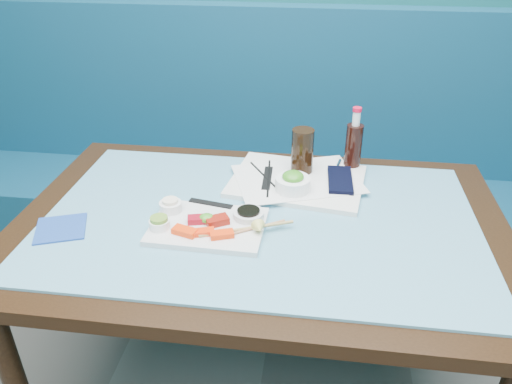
# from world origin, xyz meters

# --- Properties ---
(booth_bench) EXTENTS (3.00, 0.56, 1.17)m
(booth_bench) POSITION_xyz_m (0.00, 2.29, 0.37)
(booth_bench) COLOR navy
(booth_bench) RESTS_ON ground
(dining_table) EXTENTS (1.40, 0.90, 0.75)m
(dining_table) POSITION_xyz_m (0.00, 1.45, 0.67)
(dining_table) COLOR black
(dining_table) RESTS_ON ground
(glass_top) EXTENTS (1.22, 0.76, 0.01)m
(glass_top) POSITION_xyz_m (0.00, 1.45, 0.75)
(glass_top) COLOR #5895B0
(glass_top) RESTS_ON dining_table
(sashimi_plate) EXTENTS (0.31, 0.23, 0.02)m
(sashimi_plate) POSITION_xyz_m (-0.13, 1.37, 0.77)
(sashimi_plate) COLOR silver
(sashimi_plate) RESTS_ON glass_top
(salmon_left) EXTENTS (0.07, 0.05, 0.02)m
(salmon_left) POSITION_xyz_m (-0.18, 1.32, 0.78)
(salmon_left) COLOR #FF3A0A
(salmon_left) RESTS_ON sashimi_plate
(salmon_mid) EXTENTS (0.06, 0.04, 0.01)m
(salmon_mid) POSITION_xyz_m (-0.13, 1.32, 0.78)
(salmon_mid) COLOR #FF320A
(salmon_mid) RESTS_ON sashimi_plate
(salmon_right) EXTENTS (0.07, 0.05, 0.01)m
(salmon_right) POSITION_xyz_m (-0.08, 1.32, 0.78)
(salmon_right) COLOR #FF390A
(salmon_right) RESTS_ON sashimi_plate
(tuna_left) EXTENTS (0.06, 0.04, 0.02)m
(tuna_left) POSITION_xyz_m (-0.16, 1.38, 0.78)
(tuna_left) COLOR maroon
(tuna_left) RESTS_ON sashimi_plate
(tuna_right) EXTENTS (0.07, 0.06, 0.02)m
(tuna_right) POSITION_xyz_m (-0.11, 1.38, 0.78)
(tuna_right) COLOR maroon
(tuna_right) RESTS_ON sashimi_plate
(seaweed_garnish) EXTENTS (0.05, 0.05, 0.02)m
(seaweed_garnish) POSITION_xyz_m (-0.14, 1.38, 0.79)
(seaweed_garnish) COLOR #3E9321
(seaweed_garnish) RESTS_ON sashimi_plate
(ramekin_wasabi) EXTENTS (0.07, 0.07, 0.02)m
(ramekin_wasabi) POSITION_xyz_m (-0.26, 1.34, 0.79)
(ramekin_wasabi) COLOR white
(ramekin_wasabi) RESTS_ON sashimi_plate
(wasabi_fill) EXTENTS (0.06, 0.06, 0.01)m
(wasabi_fill) POSITION_xyz_m (-0.26, 1.34, 0.80)
(wasabi_fill) COLOR olive
(wasabi_fill) RESTS_ON ramekin_wasabi
(ramekin_ginger) EXTENTS (0.08, 0.08, 0.03)m
(ramekin_ginger) POSITION_xyz_m (-0.25, 1.43, 0.79)
(ramekin_ginger) COLOR white
(ramekin_ginger) RESTS_ON sashimi_plate
(ginger_fill) EXTENTS (0.06, 0.06, 0.01)m
(ginger_fill) POSITION_xyz_m (-0.25, 1.43, 0.81)
(ginger_fill) COLOR #F1E2C6
(ginger_fill) RESTS_ON ramekin_ginger
(soy_dish) EXTENTS (0.10, 0.10, 0.02)m
(soy_dish) POSITION_xyz_m (-0.03, 1.42, 0.78)
(soy_dish) COLOR silver
(soy_dish) RESTS_ON sashimi_plate
(soy_fill) EXTENTS (0.07, 0.07, 0.01)m
(soy_fill) POSITION_xyz_m (-0.03, 1.42, 0.79)
(soy_fill) COLOR black
(soy_fill) RESTS_ON soy_dish
(lemon_wedge) EXTENTS (0.05, 0.04, 0.04)m
(lemon_wedge) POSITION_xyz_m (0.01, 1.34, 0.79)
(lemon_wedge) COLOR #D5CD65
(lemon_wedge) RESTS_ON sashimi_plate
(chopstick_sleeve) EXTENTS (0.13, 0.05, 0.00)m
(chopstick_sleeve) POSITION_xyz_m (-0.15, 1.48, 0.78)
(chopstick_sleeve) COLOR black
(chopstick_sleeve) RESTS_ON sashimi_plate
(wooden_chopstick_a) EXTENTS (0.24, 0.11, 0.01)m
(wooden_chopstick_a) POSITION_xyz_m (-0.02, 1.36, 0.78)
(wooden_chopstick_a) COLOR #A88A4F
(wooden_chopstick_a) RESTS_ON sashimi_plate
(wooden_chopstick_b) EXTENTS (0.18, 0.12, 0.01)m
(wooden_chopstick_b) POSITION_xyz_m (-0.01, 1.36, 0.78)
(wooden_chopstick_b) COLOR #A4704D
(wooden_chopstick_b) RESTS_ON sashimi_plate
(serving_tray) EXTENTS (0.45, 0.36, 0.02)m
(serving_tray) POSITION_xyz_m (0.09, 1.67, 0.77)
(serving_tray) COLOR white
(serving_tray) RESTS_ON glass_top
(paper_placemat) EXTENTS (0.45, 0.38, 0.00)m
(paper_placemat) POSITION_xyz_m (0.09, 1.67, 0.77)
(paper_placemat) COLOR silver
(paper_placemat) RESTS_ON serving_tray
(seaweed_bowl) EXTENTS (0.14, 0.14, 0.04)m
(seaweed_bowl) POSITION_xyz_m (0.08, 1.59, 0.79)
(seaweed_bowl) COLOR white
(seaweed_bowl) RESTS_ON serving_tray
(seaweed_salad) EXTENTS (0.08, 0.08, 0.03)m
(seaweed_salad) POSITION_xyz_m (0.08, 1.59, 0.82)
(seaweed_salad) COLOR #37871F
(seaweed_salad) RESTS_ON seaweed_bowl
(cola_glass) EXTENTS (0.09, 0.09, 0.15)m
(cola_glass) POSITION_xyz_m (0.10, 1.72, 0.85)
(cola_glass) COLOR black
(cola_glass) RESTS_ON serving_tray
(navy_pouch) EXTENTS (0.08, 0.17, 0.01)m
(navy_pouch) POSITION_xyz_m (0.23, 1.67, 0.78)
(navy_pouch) COLOR black
(navy_pouch) RESTS_ON serving_tray
(fork) EXTENTS (0.03, 0.08, 0.01)m
(fork) POSITION_xyz_m (0.22, 1.77, 0.78)
(fork) COLOR silver
(fork) RESTS_ON serving_tray
(black_chopstick_a) EXTENTS (0.13, 0.20, 0.01)m
(black_chopstick_a) POSITION_xyz_m (-0.01, 1.66, 0.78)
(black_chopstick_a) COLOR black
(black_chopstick_a) RESTS_ON serving_tray
(black_chopstick_b) EXTENTS (0.03, 0.25, 0.01)m
(black_chopstick_b) POSITION_xyz_m (0.00, 1.66, 0.78)
(black_chopstick_b) COLOR black
(black_chopstick_b) RESTS_ON serving_tray
(tray_sleeve) EXTENTS (0.03, 0.16, 0.00)m
(tray_sleeve) POSITION_xyz_m (-0.00, 1.66, 0.78)
(tray_sleeve) COLOR black
(tray_sleeve) RESTS_ON serving_tray
(cola_bottle_body) EXTENTS (0.06, 0.06, 0.16)m
(cola_bottle_body) POSITION_xyz_m (0.27, 1.79, 0.84)
(cola_bottle_body) COLOR black
(cola_bottle_body) RESTS_ON glass_top
(cola_bottle_neck) EXTENTS (0.03, 0.03, 0.05)m
(cola_bottle_neck) POSITION_xyz_m (0.27, 1.79, 0.94)
(cola_bottle_neck) COLOR white
(cola_bottle_neck) RESTS_ON cola_bottle_body
(cola_bottle_cap) EXTENTS (0.04, 0.04, 0.01)m
(cola_bottle_cap) POSITION_xyz_m (0.27, 1.79, 0.97)
(cola_bottle_cap) COLOR red
(cola_bottle_cap) RESTS_ON cola_bottle_neck
(blue_napkin) EXTENTS (0.17, 0.17, 0.01)m
(blue_napkin) POSITION_xyz_m (-0.53, 1.32, 0.76)
(blue_napkin) COLOR navy
(blue_napkin) RESTS_ON glass_top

